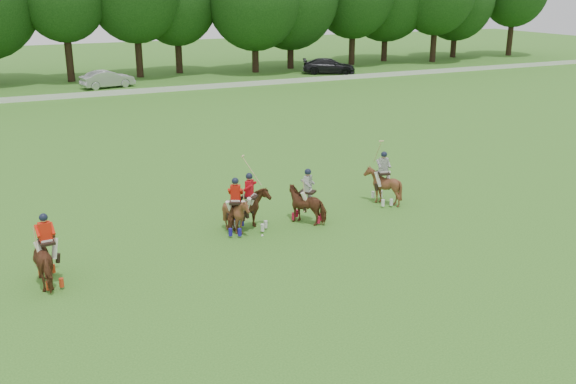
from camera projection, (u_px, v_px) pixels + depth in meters
name	position (u px, v px, depth m)	size (l,w,h in m)	color
ground	(271.00, 282.00, 20.10)	(180.00, 180.00, 0.00)	#31671D
boundary_rail	(88.00, 95.00, 52.81)	(120.00, 0.10, 0.44)	white
car_mid	(107.00, 79.00, 57.49)	(1.64, 4.70, 1.55)	#AEADB3
car_right	(329.00, 66.00, 66.53)	(2.21, 5.43, 1.58)	black
polo_red_a	(49.00, 259.00, 19.79)	(1.21, 1.98, 2.31)	#552716
polo_red_b	(250.00, 210.00, 24.16)	(1.98, 2.00, 2.79)	#552716
polo_red_c	(236.00, 214.00, 23.90)	(1.59, 1.66, 2.15)	#552716
polo_stripe_a	(308.00, 203.00, 24.99)	(1.72, 1.78, 2.16)	#552716
polo_stripe_b	(383.00, 185.00, 27.11)	(1.50, 1.62, 2.81)	#552716
polo_ball	(262.00, 236.00, 23.72)	(0.09, 0.09, 0.09)	white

